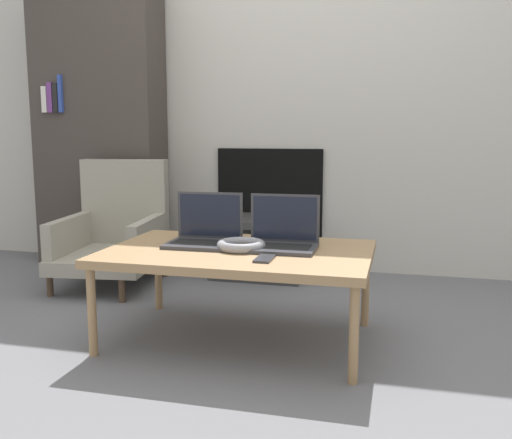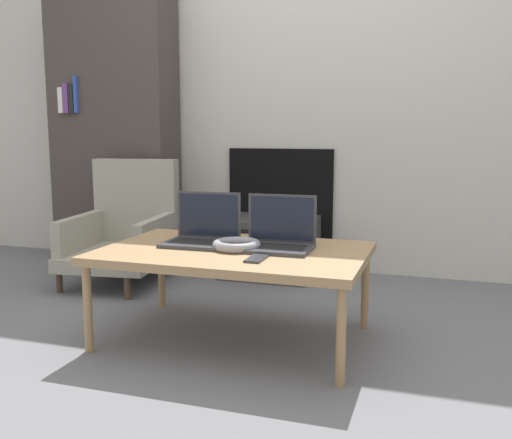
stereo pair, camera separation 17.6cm
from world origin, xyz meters
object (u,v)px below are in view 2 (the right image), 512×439
laptop_left (203,233)px  armchair (126,229)px  tv (270,247)px  laptop_right (278,237)px  headphones (237,245)px  phone (256,259)px

laptop_left → armchair: 1.09m
tv → armchair: bearing=-156.2°
tv → laptop_right: bearing=-71.5°
headphones → tv: bearing=99.8°
phone → tv: phone is taller
laptop_left → headphones: size_ratio=1.50×
laptop_right → tv: (-0.35, 1.06, -0.27)m
laptop_right → headphones: 0.18m
laptop_right → phone: laptop_right is taller
armchair → tv: bearing=16.5°
phone → armchair: size_ratio=0.18×
armchair → laptop_left: bearing=-48.0°
phone → tv: 1.36m
laptop_left → laptop_right: same height
laptop_right → phone: bearing=-95.3°
laptop_right → tv: size_ratio=0.55×
laptop_left → phone: (0.33, -0.24, -0.04)m
laptop_right → headphones: (-0.16, -0.08, -0.03)m
headphones → laptop_left: bearing=158.2°
headphones → armchair: armchair is taller
phone → laptop_left: bearing=144.2°
laptop_left → phone: bearing=-37.1°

